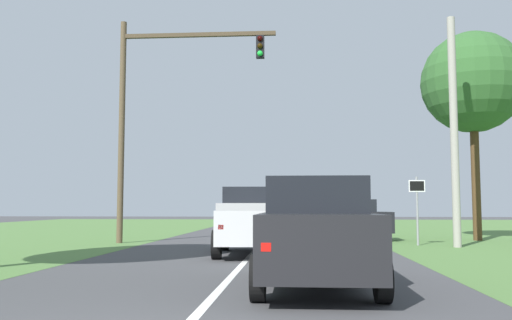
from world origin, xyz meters
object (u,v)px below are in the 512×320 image
object	(u,v)px
traffic_light	(157,99)
oak_tree_right	(473,83)
red_suv_near	(315,230)
utility_pole_right	(454,130)
keep_moving_sign	(417,201)
crossing_suv_far	(337,219)
pickup_truck_lead	(256,221)

from	to	relation	value
traffic_light	oak_tree_right	xyz separation A→B (m)	(13.18, 2.65, 1.05)
red_suv_near	utility_pole_right	xyz separation A→B (m)	(5.34, 9.85, 3.14)
keep_moving_sign	crossing_suv_far	xyz separation A→B (m)	(-2.76, 2.81, -0.71)
traffic_light	keep_moving_sign	xyz separation A→B (m)	(10.02, -0.48, -4.08)
keep_moving_sign	oak_tree_right	xyz separation A→B (m)	(3.16, 3.13, 5.13)
oak_tree_right	traffic_light	bearing A→B (deg)	-168.64
oak_tree_right	pickup_truck_lead	bearing A→B (deg)	-140.11
traffic_light	crossing_suv_far	world-z (taller)	traffic_light
traffic_light	oak_tree_right	bearing A→B (deg)	11.36
oak_tree_right	utility_pole_right	size ratio (longest dim) A/B	1.08
keep_moving_sign	oak_tree_right	bearing A→B (deg)	44.68
pickup_truck_lead	traffic_light	size ratio (longest dim) A/B	0.56
pickup_truck_lead	oak_tree_right	bearing A→B (deg)	39.89
red_suv_near	traffic_light	bearing A→B (deg)	117.61
red_suv_near	traffic_light	world-z (taller)	traffic_light
crossing_suv_far	keep_moving_sign	bearing A→B (deg)	-45.46
traffic_light	utility_pole_right	size ratio (longest dim) A/B	1.07
red_suv_near	keep_moving_sign	xyz separation A→B (m)	(4.17, 10.72, 0.61)
red_suv_near	traffic_light	distance (m)	13.48
traffic_light	keep_moving_sign	bearing A→B (deg)	-2.73
oak_tree_right	utility_pole_right	bearing A→B (deg)	-116.45
keep_moving_sign	oak_tree_right	distance (m)	6.79
oak_tree_right	crossing_suv_far	size ratio (longest dim) A/B	1.94
pickup_truck_lead	utility_pole_right	distance (m)	8.32
pickup_truck_lead	keep_moving_sign	world-z (taller)	keep_moving_sign
crossing_suv_far	utility_pole_right	xyz separation A→B (m)	(3.94, -3.68, 3.24)
crossing_suv_far	utility_pole_right	bearing A→B (deg)	-43.04
red_suv_near	crossing_suv_far	world-z (taller)	red_suv_near
oak_tree_right	crossing_suv_far	bearing A→B (deg)	-176.91
pickup_truck_lead	crossing_suv_far	size ratio (longest dim) A/B	1.07
traffic_light	oak_tree_right	distance (m)	13.49
traffic_light	crossing_suv_far	size ratio (longest dim) A/B	1.92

